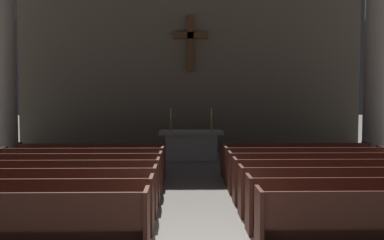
% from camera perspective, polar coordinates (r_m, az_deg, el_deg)
% --- Properties ---
extents(pew_left_row_1, '(4.03, 0.50, 0.95)m').
position_cam_1_polar(pew_left_row_1, '(6.81, -23.21, -12.24)').
color(pew_left_row_1, '#4C2319').
rests_on(pew_left_row_1, ground).
extents(pew_left_row_2, '(4.03, 0.50, 0.95)m').
position_cam_1_polar(pew_left_row_2, '(7.69, -20.47, -10.38)').
color(pew_left_row_2, '#4C2319').
rests_on(pew_left_row_2, ground).
extents(pew_left_row_3, '(4.03, 0.50, 0.95)m').
position_cam_1_polar(pew_left_row_3, '(8.58, -18.32, -8.90)').
color(pew_left_row_3, '#4C2319').
rests_on(pew_left_row_3, ground).
extents(pew_left_row_4, '(4.03, 0.50, 0.95)m').
position_cam_1_polar(pew_left_row_4, '(9.48, -16.59, -7.68)').
color(pew_left_row_4, '#4C2319').
rests_on(pew_left_row_4, ground).
extents(pew_left_row_5, '(4.03, 0.50, 0.95)m').
position_cam_1_polar(pew_left_row_5, '(10.40, -15.17, -6.67)').
color(pew_left_row_5, '#4C2319').
rests_on(pew_left_row_5, ground).
extents(pew_left_row_6, '(4.03, 0.50, 0.95)m').
position_cam_1_polar(pew_left_row_6, '(11.33, -13.99, -5.83)').
color(pew_left_row_6, '#4C2319').
rests_on(pew_left_row_6, ground).
extents(pew_left_row_7, '(4.03, 0.50, 0.95)m').
position_cam_1_polar(pew_left_row_7, '(12.26, -12.99, -5.11)').
color(pew_left_row_7, '#4C2319').
rests_on(pew_left_row_7, ground).
extents(pew_right_row_2, '(4.03, 0.50, 0.95)m').
position_cam_1_polar(pew_right_row_2, '(7.89, 22.06, -10.07)').
color(pew_right_row_2, '#4C2319').
rests_on(pew_right_row_2, ground).
extents(pew_right_row_3, '(4.03, 0.50, 0.95)m').
position_cam_1_polar(pew_right_row_3, '(8.76, 19.54, -8.66)').
color(pew_right_row_3, '#4C2319').
rests_on(pew_right_row_3, ground).
extents(pew_right_row_4, '(4.03, 0.50, 0.95)m').
position_cam_1_polar(pew_right_row_4, '(9.65, 17.50, -7.51)').
color(pew_right_row_4, '#4C2319').
rests_on(pew_right_row_4, ground).
extents(pew_right_row_5, '(4.03, 0.50, 0.95)m').
position_cam_1_polar(pew_right_row_5, '(10.55, 15.81, -6.54)').
color(pew_right_row_5, '#4C2319').
rests_on(pew_right_row_5, ground).
extents(pew_right_row_6, '(4.03, 0.50, 0.95)m').
position_cam_1_polar(pew_right_row_6, '(11.46, 14.40, -5.72)').
color(pew_right_row_6, '#4C2319').
rests_on(pew_right_row_6, ground).
extents(pew_right_row_7, '(4.03, 0.50, 0.95)m').
position_cam_1_polar(pew_right_row_7, '(12.38, 13.20, -5.02)').
color(pew_right_row_7, '#4C2319').
rests_on(pew_right_row_7, ground).
extents(column_left_second, '(1.04, 1.04, 6.36)m').
position_cam_1_polar(column_left_second, '(15.39, -23.15, 6.20)').
color(column_left_second, '#9E998E').
rests_on(column_left_second, ground).
extents(column_right_second, '(1.04, 1.04, 6.36)m').
position_cam_1_polar(column_right_second, '(15.61, 22.70, 6.17)').
color(column_right_second, '#9E998E').
rests_on(column_right_second, ground).
extents(altar, '(2.20, 0.90, 1.01)m').
position_cam_1_polar(altar, '(15.15, -0.11, -3.17)').
color(altar, '#BCB7AD').
rests_on(altar, ground).
extents(candlestick_left, '(0.16, 0.16, 0.78)m').
position_cam_1_polar(candlestick_left, '(15.09, -2.77, -0.41)').
color(candlestick_left, '#B79338').
rests_on(candlestick_left, altar).
extents(candlestick_right, '(0.16, 0.16, 0.78)m').
position_cam_1_polar(candlestick_right, '(15.11, 2.54, -0.40)').
color(candlestick_right, '#B79338').
rests_on(candlestick_right, altar).
extents(apse_with_cross, '(13.11, 0.50, 7.58)m').
position_cam_1_polar(apse_with_cross, '(17.05, -0.23, 8.55)').
color(apse_with_cross, '#706656').
rests_on(apse_with_cross, ground).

